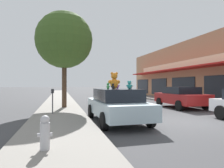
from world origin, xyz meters
TOP-DOWN VIEW (x-y plane):
  - ground_plane at (0.00, 0.00)m, footprint 260.00×260.00m
  - sidewalk_near at (-5.39, 0.00)m, footprint 2.62×90.00m
  - plush_art_car at (-2.94, 0.66)m, footprint 2.12×4.58m
  - teddy_bear_giant at (-3.04, 0.75)m, footprint 0.55×0.35m
  - teddy_bear_green at (-3.37, 0.55)m, footprint 0.16×0.20m
  - teddy_bear_black at (-3.23, 0.26)m, footprint 0.18×0.12m
  - teddy_bear_white at (-2.25, 0.75)m, footprint 0.27×0.19m
  - teddy_bear_teal at (-2.59, 0.00)m, footprint 0.27×0.20m
  - teddy_bear_purple at (-2.70, 1.43)m, footprint 0.26×0.17m
  - parked_car_far_center at (2.91, 4.64)m, footprint 2.17×4.18m
  - street_tree at (-5.11, 5.73)m, footprint 3.74×3.74m
  - fire_hydrant at (-5.71, -3.01)m, footprint 0.33×0.22m
  - parking_meter at (-5.75, 2.90)m, footprint 0.14×0.10m

SIDE VIEW (x-z plane):
  - ground_plane at x=0.00m, z-range 0.00..0.00m
  - sidewalk_near at x=-5.39m, z-range 0.00..0.17m
  - fire_hydrant at x=-5.71m, z-range 0.17..0.96m
  - plush_art_car at x=-2.94m, z-range 0.05..1.52m
  - parked_car_far_center at x=2.91m, z-range 0.05..1.54m
  - parking_meter at x=-5.75m, z-range 0.34..1.61m
  - teddy_bear_black at x=-3.23m, z-range 1.46..1.71m
  - teddy_bear_green at x=-3.37m, z-range 1.46..1.73m
  - teddy_bear_purple at x=-2.70m, z-range 1.46..1.80m
  - teddy_bear_white at x=-2.25m, z-range 1.46..1.81m
  - teddy_bear_teal at x=-2.59m, z-range 1.46..1.82m
  - teddy_bear_giant at x=-3.04m, z-range 1.45..2.20m
  - street_tree at x=-5.11m, z-range 1.44..7.76m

